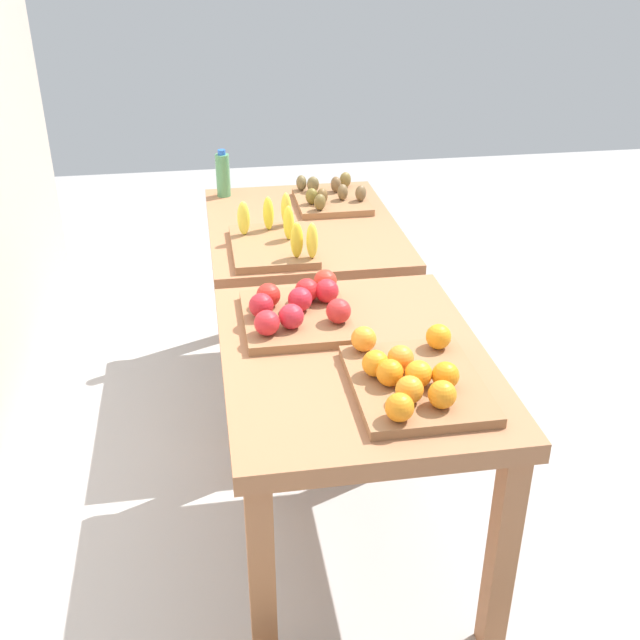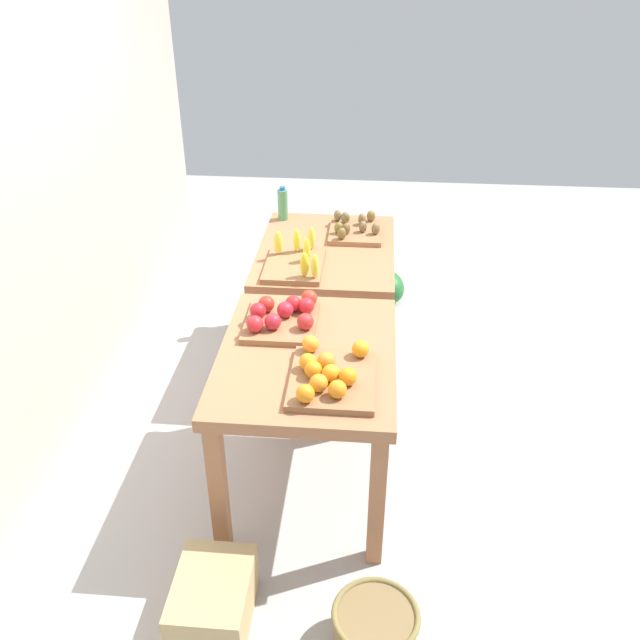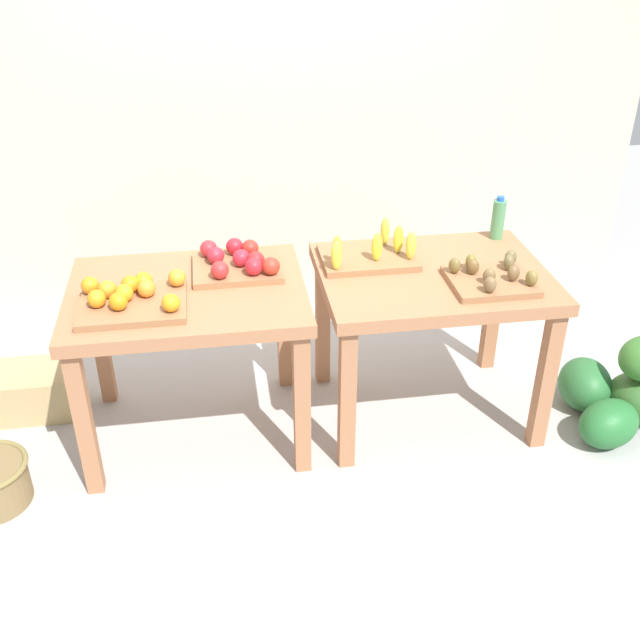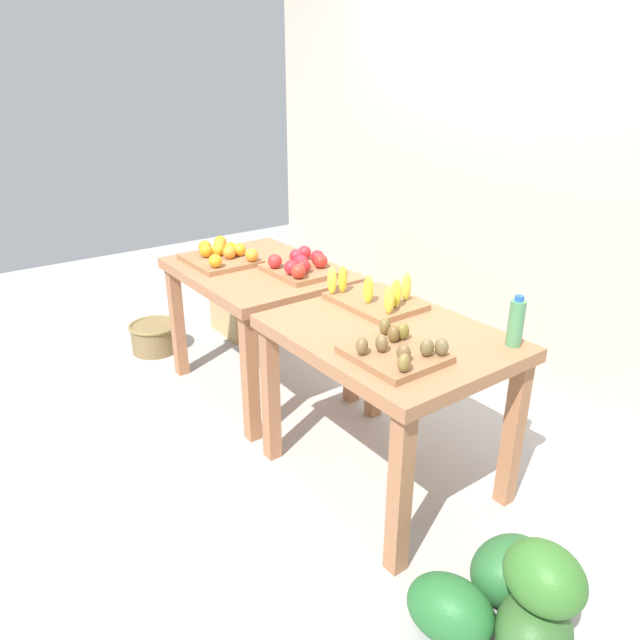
% 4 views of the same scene
% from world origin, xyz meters
% --- Properties ---
extents(ground_plane, '(8.00, 8.00, 0.00)m').
position_xyz_m(ground_plane, '(0.00, 0.00, 0.00)').
color(ground_plane, '#A4A2A0').
extents(display_table_left, '(1.04, 0.80, 0.78)m').
position_xyz_m(display_table_left, '(-0.56, 0.00, 0.67)').
color(display_table_left, '#A26945').
rests_on(display_table_left, ground_plane).
extents(display_table_right, '(1.04, 0.80, 0.78)m').
position_xyz_m(display_table_right, '(0.56, 0.00, 0.67)').
color(display_table_right, '#A26945').
rests_on(display_table_right, ground_plane).
extents(orange_bin, '(0.46, 0.36, 0.11)m').
position_xyz_m(orange_bin, '(-0.78, -0.12, 0.82)').
color(orange_bin, '#936641').
rests_on(orange_bin, display_table_left).
extents(apple_bin, '(0.40, 0.35, 0.11)m').
position_xyz_m(apple_bin, '(-0.32, 0.14, 0.83)').
color(apple_bin, '#936641').
rests_on(apple_bin, display_table_left).
extents(banana_crate, '(0.44, 0.32, 0.17)m').
position_xyz_m(banana_crate, '(0.29, 0.15, 0.82)').
color(banana_crate, '#936641').
rests_on(banana_crate, display_table_right).
extents(kiwi_bin, '(0.36, 0.32, 0.10)m').
position_xyz_m(kiwi_bin, '(0.77, -0.16, 0.81)').
color(kiwi_bin, '#936641').
rests_on(kiwi_bin, display_table_right).
extents(water_bottle, '(0.06, 0.06, 0.22)m').
position_xyz_m(water_bottle, '(0.97, 0.31, 0.88)').
color(water_bottle, '#4C8C59').
rests_on(water_bottle, display_table_right).
extents(watermelon_pile, '(0.58, 0.64, 0.47)m').
position_xyz_m(watermelon_pile, '(1.46, -0.23, 0.17)').
color(watermelon_pile, '#34612B').
rests_on(watermelon_pile, ground_plane).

